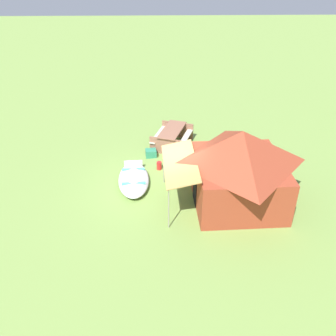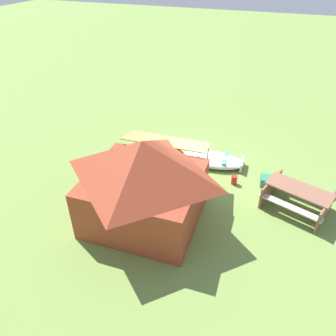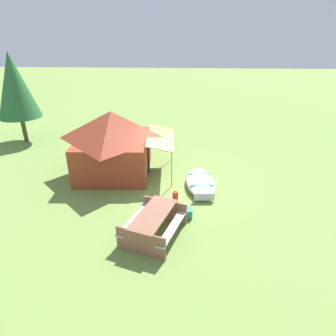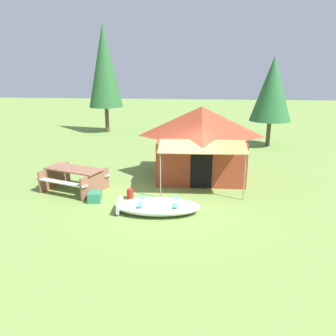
% 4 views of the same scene
% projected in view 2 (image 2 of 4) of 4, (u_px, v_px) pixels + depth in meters
% --- Properties ---
extents(ground_plane, '(80.00, 80.00, 0.00)m').
position_uv_depth(ground_plane, '(196.00, 177.00, 11.91)').
color(ground_plane, olive).
extents(beached_rowboat, '(2.57, 1.32, 0.39)m').
position_uv_depth(beached_rowboat, '(212.00, 159.00, 12.53)').
color(beached_rowboat, silver).
rests_on(beached_rowboat, ground_plane).
extents(canvas_cabin_tent, '(3.60, 4.33, 2.76)m').
position_uv_depth(canvas_cabin_tent, '(144.00, 181.00, 9.31)').
color(canvas_cabin_tent, '#9A3B24').
rests_on(canvas_cabin_tent, ground_plane).
extents(picnic_table, '(2.37, 2.08, 0.80)m').
position_uv_depth(picnic_table, '(298.00, 196.00, 10.19)').
color(picnic_table, '#8D5C46').
rests_on(picnic_table, ground_plane).
extents(cooler_box, '(0.45, 0.50, 0.32)m').
position_uv_depth(cooler_box, '(266.00, 181.00, 11.44)').
color(cooler_box, '#2D8360').
rests_on(cooler_box, ground_plane).
extents(fuel_can, '(0.27, 0.27, 0.33)m').
position_uv_depth(fuel_can, '(234.00, 180.00, 11.48)').
color(fuel_can, red).
rests_on(fuel_can, ground_plane).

